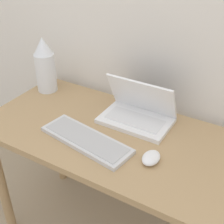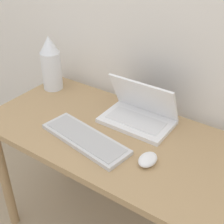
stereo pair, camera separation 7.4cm
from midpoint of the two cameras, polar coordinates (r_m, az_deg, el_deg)
desk at (r=1.38m, az=3.76°, el=-8.01°), size 1.29×0.58×0.71m
laptop at (r=1.40m, az=6.51°, el=-0.18°), size 0.31×0.20×0.20m
keyboard at (r=1.30m, az=-3.29°, el=-4.92°), size 0.42×0.20×0.02m
mouse at (r=1.20m, az=8.35°, el=-8.64°), size 0.06×0.09×0.03m
vase at (r=1.66m, az=-9.83°, el=8.71°), size 0.10×0.10×0.29m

